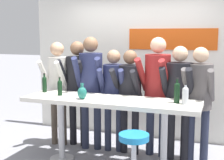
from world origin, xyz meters
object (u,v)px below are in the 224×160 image
Objects in this scene: decorative_vase at (82,93)px; person_rightmost at (199,92)px; person_center at (114,89)px; person_center_right at (130,91)px; person_left at (77,82)px; person_center_left at (91,80)px; person_right at (157,84)px; person_far_left at (58,81)px; wine_bottle_0 at (44,84)px; bar_stool at (134,155)px; tasting_table at (110,109)px; wine_bottle_3 at (185,95)px; person_far_right at (179,91)px; wine_bottle_1 at (177,92)px; wine_bottle_2 at (60,87)px.

person_rightmost is at bearing 25.28° from decorative_vase.
person_center is at bearing -177.80° from person_rightmost.
person_center_right is (0.27, -0.02, -0.00)m from person_center.
person_left is 0.93m from person_center_right.
person_center_left is 1.06m from person_right.
person_rightmost is at bearing -1.50° from person_far_left.
person_far_left is 0.42m from wine_bottle_0.
person_center is at bearing -0.07° from person_far_left.
person_left reaches higher than decorative_vase.
person_center_left reaches higher than bar_stool.
person_center_left is at bearing 104.06° from decorative_vase.
tasting_table is 1.30m from person_rightmost.
person_center is 6.13× the size of wine_bottle_3.
person_right is 0.62m from person_rightmost.
tasting_table is at bearing -143.71° from person_far_right.
person_center_left reaches higher than wine_bottle_1.
person_left reaches higher than wine_bottle_0.
person_center_left reaches higher than person_far_left.
bar_stool is 2.76× the size of wine_bottle_3.
person_rightmost is 7.67× the size of decorative_vase.
bar_stool is at bearing -58.86° from person_center_left.
wine_bottle_1 reaches higher than wine_bottle_2.
person_right is (1.33, -0.01, 0.04)m from person_left.
tasting_table is at bearing -175.73° from wine_bottle_1.
decorative_vase is at bearing -152.00° from person_rightmost.
wine_bottle_0 is at bearing -166.34° from person_rightmost.
wine_bottle_3 is at bearing 52.94° from bar_stool.
wine_bottle_0 is (-0.59, -0.42, -0.02)m from person_center_left.
person_far_left is 1.07× the size of person_center_right.
bar_stool is 0.43× the size of person_far_right.
person_right is (0.00, 1.25, 0.65)m from bar_stool.
person_far_left reaches higher than wine_bottle_1.
wine_bottle_0 is at bearing -90.69° from person_far_left.
wine_bottle_3 is (0.49, -0.60, -0.02)m from person_right.
wine_bottle_0 is (-0.31, -0.50, 0.03)m from person_left.
person_center is 1.02m from person_far_right.
bar_stool is 0.42× the size of person_left.
person_center_right is 0.96× the size of person_far_right.
person_far_right is at bearing 32.65° from tasting_table.
person_center_right reaches higher than wine_bottle_2.
decorative_vase is (-0.88, -0.76, -0.06)m from person_right.
wine_bottle_2 reaches higher than bar_stool.
tasting_table is 1.06m from person_left.
wine_bottle_2 is (-1.30, -0.64, -0.02)m from person_right.
wine_bottle_2 is at bearing -59.55° from person_far_left.
bar_stool is 0.42× the size of person_far_left.
wine_bottle_3 is (-0.13, -0.55, 0.06)m from person_rightmost.
person_left reaches higher than wine_bottle_1.
person_left is 1.80m from wine_bottle_1.
bar_stool is 3.33× the size of decorative_vase.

